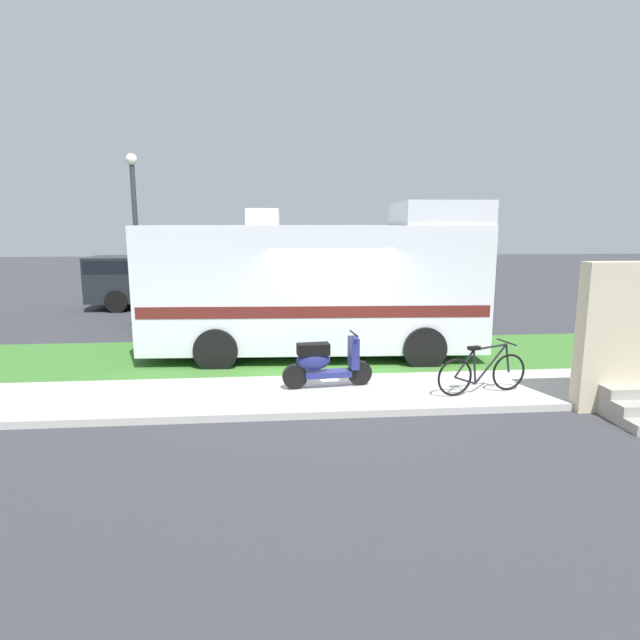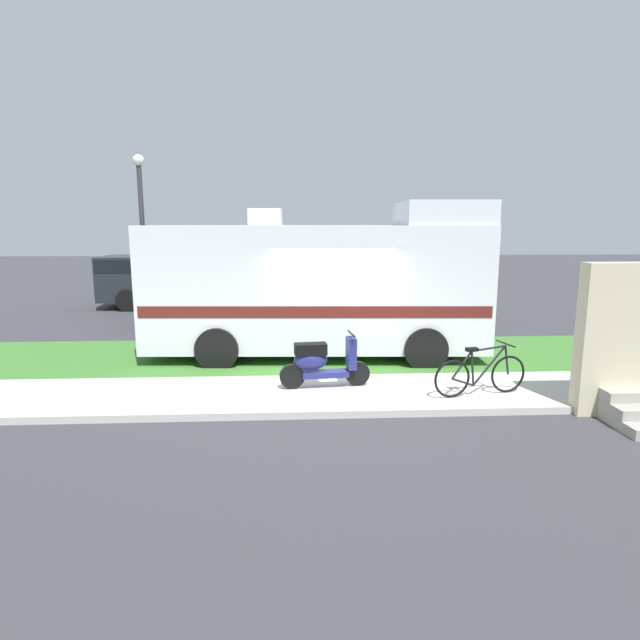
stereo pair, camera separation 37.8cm
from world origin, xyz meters
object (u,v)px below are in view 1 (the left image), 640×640
Objects in this scene: scooter at (324,362)px; pickup_truck_near at (247,294)px; bicycle at (482,372)px; street_lamp_post at (136,231)px; pickup_truck_far at (155,281)px; bottle_green at (629,368)px; motorhome_rv at (318,284)px.

scooter is 0.31× the size of pickup_truck_near.
scooter is 0.96× the size of bicycle.
street_lamp_post is at bearing -140.29° from pickup_truck_near.
pickup_truck_far is (-3.42, 3.47, 0.05)m from pickup_truck_near.
pickup_truck_far is 5.95m from street_lamp_post.
pickup_truck_near is at bearing 140.12° from bottle_green.
scooter reaches higher than bottle_green.
pickup_truck_near is at bearing 103.96° from scooter.
pickup_truck_near reaches higher than bottle_green.
pickup_truck_near is at bearing -45.42° from pickup_truck_far.
motorhome_rv is 4.86m from street_lamp_post.
street_lamp_post reaches higher than scooter.
pickup_truck_near is at bearing 39.71° from street_lamp_post.
pickup_truck_far is (-7.73, 10.73, 0.49)m from bicycle.
bottle_green is (5.97, 0.31, -0.36)m from scooter.
motorhome_rv reaches higher than pickup_truck_far.
pickup_truck_far is (-5.21, 7.42, -0.66)m from motorhome_rv.
pickup_truck_far is 1.23× the size of street_lamp_post.
bicycle is at bearing -12.31° from scooter.
bicycle is 7.04× the size of bottle_green.
bottle_green is at bearing -22.52° from motorhome_rv.
bottle_green is at bearing 14.98° from bicycle.
bicycle is 0.36× the size of street_lamp_post.
motorhome_rv is 31.12× the size of bottle_green.
pickup_truck_far is at bearing 134.58° from pickup_truck_near.
bicycle is at bearing -165.02° from bottle_green.
street_lamp_post is at bearing 157.41° from bottle_green.
motorhome_rv reaches higher than bicycle.
bicycle is 0.33× the size of pickup_truck_near.
motorhome_rv is 4.42× the size of bicycle.
street_lamp_post is (-10.19, 4.24, 2.56)m from bottle_green.
bottle_green is (3.32, 0.89, -0.27)m from bicycle.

